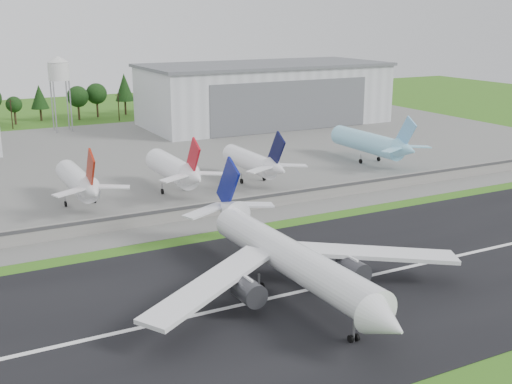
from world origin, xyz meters
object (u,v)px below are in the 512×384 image
main_airliner (293,267)px  parked_jet_red_a (80,182)px  parked_jet_navy (255,162)px  parked_jet_red_b (176,170)px  parked_jet_skyblue (373,143)px

main_airliner → parked_jet_red_a: bearing=-76.0°
parked_jet_navy → parked_jet_red_a: bearing=180.0°
parked_jet_red_b → main_airliner: bearing=-94.6°
parked_jet_red_b → parked_jet_red_a: bearing=-179.9°
parked_jet_red_a → parked_jet_skyblue: 91.01m
main_airliner → parked_jet_skyblue: 101.76m
parked_jet_navy → parked_jet_skyblue: (43.72, 5.07, 0.42)m
main_airliner → parked_jet_navy: bearing=-114.6°
main_airliner → parked_jet_navy: (28.14, 66.96, 1.08)m
parked_jet_red_b → parked_jet_navy: 22.74m
main_airliner → parked_jet_skyblue: size_ratio=1.59×
parked_jet_red_a → parked_jet_skyblue: parked_jet_skyblue is taller
parked_jet_red_b → parked_jet_navy: size_ratio=1.00×
parked_jet_red_a → parked_jet_red_b: size_ratio=1.00×
main_airliner → parked_jet_red_a: main_airliner is taller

